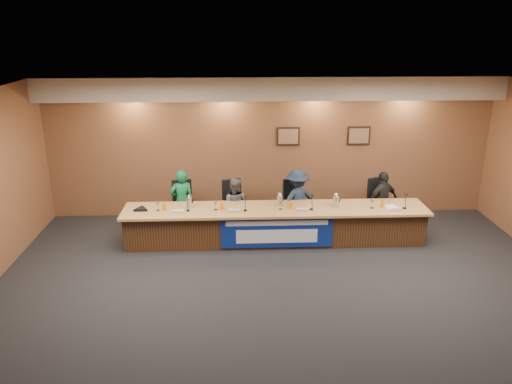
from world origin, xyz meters
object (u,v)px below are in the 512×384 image
panelist_c (297,200)px  panelist_d (382,201)px  office_chair_a (183,209)px  office_chair_d (380,206)px  panelist_a (182,202)px  dais_body (275,225)px  office_chair_b (235,208)px  speakerphone (141,209)px  banner (277,232)px  carafe_mid (280,201)px  carafe_right (336,202)px  panelist_b (235,205)px  office_chair_c (296,208)px  carafe_left (189,203)px

panelist_c → panelist_d: (1.85, 0.00, -0.03)m
office_chair_a → office_chair_d: (4.29, 0.00, 0.00)m
panelist_a → office_chair_a: bearing=-103.2°
dais_body → office_chair_b: bearing=140.9°
panelist_d → speakerphone: panelist_d is taller
banner → panelist_c: panelist_c is taller
carafe_mid → carafe_right: size_ratio=0.99×
dais_body → speakerphone: 2.71m
panelist_b → carafe_mid: 1.08m
panelist_c → office_chair_b: size_ratio=2.84×
panelist_d → carafe_mid: panelist_d is taller
banner → office_chair_c: (0.51, 1.08, 0.10)m
carafe_mid → panelist_b: bearing=150.7°
dais_body → office_chair_c: size_ratio=12.50×
panelist_b → panelist_c: bearing=-165.2°
panelist_b → speakerphone: size_ratio=3.73×
carafe_mid → dais_body: bearing=-149.2°
office_chair_d → panelist_b: bearing=163.9°
office_chair_c → office_chair_d: (1.85, 0.00, 0.00)m
panelist_a → panelist_d: bearing=166.8°
office_chair_c → carafe_right: bearing=-66.7°
dais_body → office_chair_a: dais_body is taller
panelist_a → office_chair_b: bearing=172.0°
banner → office_chair_b: 1.37m
office_chair_c → office_chair_d: bearing=-21.6°
office_chair_c → carafe_mid: carafe_mid is taller
banner → carafe_mid: carafe_mid is taller
panelist_b → panelist_d: bearing=-165.2°
dais_body → panelist_a: (-1.93, 0.57, 0.34)m
panelist_d → panelist_c: bearing=-24.8°
panelist_c → dais_body: bearing=25.8°
office_chair_c → speakerphone: bearing=171.3°
panelist_b → dais_body: bearing=160.2°
panelist_a → office_chair_b: 1.13m
office_chair_b → office_chair_c: (1.33, 0.00, 0.00)m
panelist_b → office_chair_b: size_ratio=2.48×
office_chair_c → carafe_mid: size_ratio=2.13×
panelist_d → carafe_right: bearing=3.2°
panelist_b → speakerphone: bearing=33.6°
speakerphone → panelist_a: bearing=40.3°
panelist_c → carafe_left: size_ratio=6.11×
carafe_right → panelist_c: bearing=139.3°
panelist_d → office_chair_d: panelist_d is taller
banner → panelist_a: panelist_a is taller
panelist_c → office_chair_c: panelist_c is taller
panelist_d → carafe_mid: bearing=-12.0°
panelist_c → carafe_mid: panelist_c is taller
office_chair_a → carafe_mid: 2.15m
carafe_mid → carafe_right: 1.12m
carafe_right → speakerphone: 3.89m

